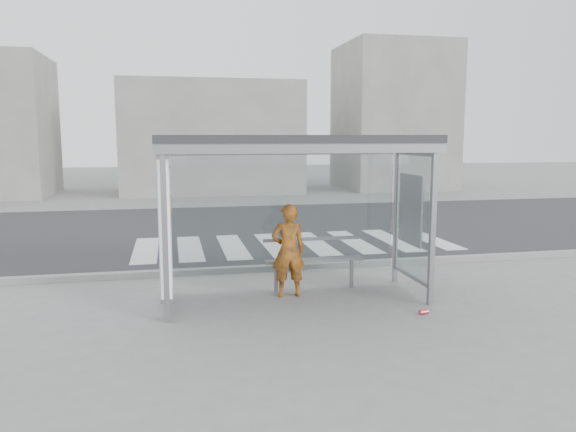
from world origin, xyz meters
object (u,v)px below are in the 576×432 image
at_px(bus_shelter, 271,176).
at_px(person, 288,251).
at_px(soda_can, 424,312).
at_px(bench, 314,259).

distance_m(bus_shelter, person, 1.27).
relative_size(bus_shelter, person, 2.79).
relative_size(person, soda_can, 11.54).
bearing_deg(person, bench, -148.79).
relative_size(bench, soda_can, 12.88).
distance_m(person, bench, 0.64).
xyz_separation_m(person, bench, (0.51, 0.30, -0.24)).
height_order(bus_shelter, person, bus_shelter).
distance_m(bench, soda_can, 2.11).
height_order(bus_shelter, bench, bus_shelter).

